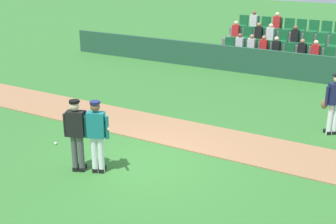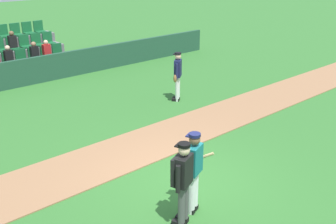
{
  "view_description": "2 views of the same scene",
  "coord_description": "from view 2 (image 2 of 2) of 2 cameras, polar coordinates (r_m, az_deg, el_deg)",
  "views": [
    {
      "loc": [
        5.46,
        -8.33,
        4.9
      ],
      "look_at": [
        0.17,
        0.9,
        1.1
      ],
      "focal_mm": 48.05,
      "sensor_mm": 36.0,
      "label": 1
    },
    {
      "loc": [
        -5.64,
        -5.79,
        4.95
      ],
      "look_at": [
        0.96,
        1.76,
        0.98
      ],
      "focal_mm": 42.91,
      "sensor_mm": 36.0,
      "label": 2
    }
  ],
  "objects": [
    {
      "name": "ground_plane",
      "position": [
        9.48,
        2.66,
        -9.9
      ],
      "size": [
        80.0,
        80.0,
        0.0
      ],
      "primitive_type": "plane",
      "color": "#33702D"
    },
    {
      "name": "infield_dirt_path",
      "position": [
        10.92,
        -5.19,
        -5.34
      ],
      "size": [
        28.0,
        1.92,
        0.03
      ],
      "primitive_type": "cube",
      "color": "#9E704C",
      "rests_on": "ground"
    },
    {
      "name": "dugout_fence",
      "position": [
        16.92,
        -20.3,
        5.18
      ],
      "size": [
        20.0,
        0.16,
        1.09
      ],
      "primitive_type": "cube",
      "color": "#234C38",
      "rests_on": "ground"
    },
    {
      "name": "stadium_bleachers",
      "position": [
        18.6,
        -22.56,
        6.56
      ],
      "size": [
        5.55,
        2.95,
        2.3
      ],
      "color": "slate",
      "rests_on": "ground"
    },
    {
      "name": "batter_teal_jersey",
      "position": [
        8.03,
        3.67,
        -8.18
      ],
      "size": [
        0.75,
        0.69,
        1.76
      ],
      "color": "white",
      "rests_on": "ground"
    },
    {
      "name": "umpire_home_plate",
      "position": [
        7.64,
        2.09,
        -9.58
      ],
      "size": [
        0.55,
        0.42,
        1.76
      ],
      "color": "#4C4C4C",
      "rests_on": "ground"
    },
    {
      "name": "runner_navy_jersey",
      "position": [
        14.2,
        1.36,
        5.3
      ],
      "size": [
        0.6,
        0.47,
        1.76
      ],
      "color": "white",
      "rests_on": "ground"
    }
  ]
}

